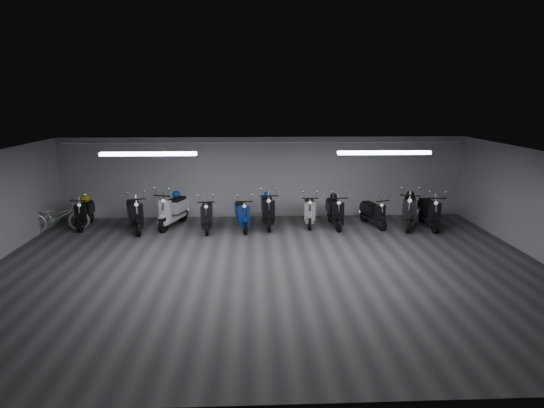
{
  "coord_description": "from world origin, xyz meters",
  "views": [
    {
      "loc": [
        -0.37,
        -10.35,
        4.15
      ],
      "look_at": [
        0.18,
        2.5,
        1.05
      ],
      "focal_mm": 29.57,
      "sensor_mm": 36.0,
      "label": 1
    }
  ],
  "objects_px": {
    "scooter_1": "(135,209)",
    "bicycle": "(57,213)",
    "scooter_0": "(84,209)",
    "helmet_4": "(410,194)",
    "scooter_7": "(335,207)",
    "helmet_2": "(176,194)",
    "scooter_2": "(173,205)",
    "scooter_5": "(268,205)",
    "helmet_0": "(334,197)",
    "helmet_1": "(267,195)",
    "scooter_4": "(242,210)",
    "scooter_3": "(207,210)",
    "helmet_3": "(86,199)",
    "scooter_10": "(429,207)",
    "scooter_9": "(410,205)",
    "scooter_8": "(374,209)",
    "scooter_6": "(309,206)"
  },
  "relations": [
    {
      "from": "scooter_7",
      "to": "bicycle",
      "type": "xyz_separation_m",
      "value": [
        -8.76,
        -0.22,
        -0.07
      ]
    },
    {
      "from": "scooter_3",
      "to": "scooter_4",
      "type": "height_order",
      "value": "scooter_3"
    },
    {
      "from": "bicycle",
      "to": "scooter_3",
      "type": "bearing_deg",
      "value": -105.46
    },
    {
      "from": "bicycle",
      "to": "helmet_1",
      "type": "bearing_deg",
      "value": -99.95
    },
    {
      "from": "scooter_2",
      "to": "scooter_10",
      "type": "bearing_deg",
      "value": 15.66
    },
    {
      "from": "scooter_10",
      "to": "helmet_0",
      "type": "relative_size",
      "value": 7.87
    },
    {
      "from": "scooter_0",
      "to": "helmet_3",
      "type": "bearing_deg",
      "value": 90.0
    },
    {
      "from": "scooter_6",
      "to": "scooter_9",
      "type": "height_order",
      "value": "scooter_9"
    },
    {
      "from": "scooter_3",
      "to": "helmet_2",
      "type": "bearing_deg",
      "value": 142.8
    },
    {
      "from": "scooter_4",
      "to": "scooter_8",
      "type": "xyz_separation_m",
      "value": [
        4.27,
        0.15,
        -0.04
      ]
    },
    {
      "from": "scooter_7",
      "to": "bicycle",
      "type": "bearing_deg",
      "value": 179.14
    },
    {
      "from": "scooter_2",
      "to": "scooter_5",
      "type": "bearing_deg",
      "value": 17.36
    },
    {
      "from": "scooter_2",
      "to": "helmet_4",
      "type": "distance_m",
      "value": 7.74
    },
    {
      "from": "bicycle",
      "to": "helmet_3",
      "type": "bearing_deg",
      "value": -57.3
    },
    {
      "from": "scooter_0",
      "to": "scooter_7",
      "type": "bearing_deg",
      "value": -6.11
    },
    {
      "from": "helmet_0",
      "to": "scooter_8",
      "type": "bearing_deg",
      "value": -11.44
    },
    {
      "from": "helmet_1",
      "to": "scooter_1",
      "type": "bearing_deg",
      "value": -171.99
    },
    {
      "from": "scooter_1",
      "to": "bicycle",
      "type": "distance_m",
      "value": 2.4
    },
    {
      "from": "scooter_1",
      "to": "scooter_10",
      "type": "height_order",
      "value": "scooter_1"
    },
    {
      "from": "scooter_0",
      "to": "helmet_4",
      "type": "relative_size",
      "value": 6.76
    },
    {
      "from": "scooter_1",
      "to": "helmet_1",
      "type": "distance_m",
      "value": 4.23
    },
    {
      "from": "scooter_3",
      "to": "helmet_4",
      "type": "bearing_deg",
      "value": -1.11
    },
    {
      "from": "scooter_0",
      "to": "scooter_4",
      "type": "relative_size",
      "value": 0.97
    },
    {
      "from": "scooter_10",
      "to": "helmet_3",
      "type": "height_order",
      "value": "scooter_10"
    },
    {
      "from": "bicycle",
      "to": "scooter_10",
      "type": "xyz_separation_m",
      "value": [
        11.78,
        -0.01,
        0.09
      ]
    },
    {
      "from": "scooter_10",
      "to": "helmet_2",
      "type": "distance_m",
      "value": 8.21
    },
    {
      "from": "scooter_4",
      "to": "bicycle",
      "type": "bearing_deg",
      "value": 170.77
    },
    {
      "from": "scooter_1",
      "to": "scooter_4",
      "type": "distance_m",
      "value": 3.36
    },
    {
      "from": "scooter_8",
      "to": "helmet_4",
      "type": "relative_size",
      "value": 6.47
    },
    {
      "from": "scooter_1",
      "to": "scooter_7",
      "type": "height_order",
      "value": "scooter_1"
    },
    {
      "from": "scooter_6",
      "to": "scooter_10",
      "type": "distance_m",
      "value": 3.85
    },
    {
      "from": "bicycle",
      "to": "scooter_6",
      "type": "bearing_deg",
      "value": -102.08
    },
    {
      "from": "scooter_7",
      "to": "scooter_9",
      "type": "relative_size",
      "value": 0.91
    },
    {
      "from": "helmet_3",
      "to": "scooter_2",
      "type": "bearing_deg",
      "value": -6.12
    },
    {
      "from": "helmet_0",
      "to": "helmet_1",
      "type": "relative_size",
      "value": 1.02
    },
    {
      "from": "scooter_1",
      "to": "scooter_3",
      "type": "xyz_separation_m",
      "value": [
        2.26,
        -0.04,
        -0.06
      ]
    },
    {
      "from": "helmet_1",
      "to": "helmet_4",
      "type": "xyz_separation_m",
      "value": [
        4.67,
        -0.3,
        0.04
      ]
    },
    {
      "from": "scooter_4",
      "to": "scooter_10",
      "type": "relative_size",
      "value": 0.93
    },
    {
      "from": "scooter_1",
      "to": "helmet_0",
      "type": "bearing_deg",
      "value": -16.86
    },
    {
      "from": "scooter_10",
      "to": "helmet_0",
      "type": "distance_m",
      "value": 3.08
    },
    {
      "from": "helmet_0",
      "to": "scooter_9",
      "type": "bearing_deg",
      "value": -9.84
    },
    {
      "from": "scooter_4",
      "to": "scooter_9",
      "type": "height_order",
      "value": "scooter_9"
    },
    {
      "from": "scooter_6",
      "to": "helmet_2",
      "type": "height_order",
      "value": "scooter_6"
    },
    {
      "from": "helmet_4",
      "to": "scooter_4",
      "type": "bearing_deg",
      "value": -177.34
    },
    {
      "from": "scooter_5",
      "to": "scooter_6",
      "type": "relative_size",
      "value": 1.12
    },
    {
      "from": "scooter_3",
      "to": "helmet_0",
      "type": "distance_m",
      "value": 4.14
    },
    {
      "from": "scooter_3",
      "to": "bicycle",
      "type": "distance_m",
      "value": 4.66
    },
    {
      "from": "scooter_6",
      "to": "bicycle",
      "type": "height_order",
      "value": "scooter_6"
    },
    {
      "from": "scooter_7",
      "to": "bicycle",
      "type": "distance_m",
      "value": 8.77
    },
    {
      "from": "scooter_7",
      "to": "helmet_2",
      "type": "xyz_separation_m",
      "value": [
        -5.16,
        0.46,
        0.36
      ]
    }
  ]
}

